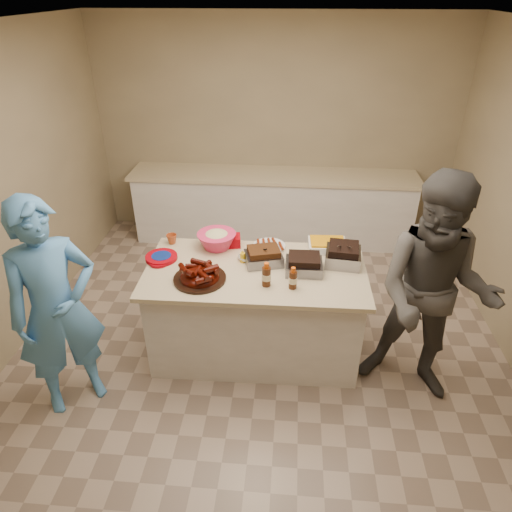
# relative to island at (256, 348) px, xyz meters

# --- Properties ---
(room) EXTENTS (4.50, 5.00, 2.70)m
(room) POSITION_rel_island_xyz_m (0.04, -0.01, 0.00)
(room) COLOR tan
(room) RESTS_ON ground
(back_counter) EXTENTS (3.60, 0.64, 0.90)m
(back_counter) POSITION_rel_island_xyz_m (0.04, 2.19, 0.45)
(back_counter) COLOR silver
(back_counter) RESTS_ON ground
(island) EXTENTS (1.87, 1.00, 0.88)m
(island) POSITION_rel_island_xyz_m (0.00, 0.00, 0.00)
(island) COLOR silver
(island) RESTS_ON ground
(rib_platter) EXTENTS (0.50, 0.50, 0.17)m
(rib_platter) POSITION_rel_island_xyz_m (-0.44, -0.19, 0.88)
(rib_platter) COLOR #440A02
(rib_platter) RESTS_ON island
(pulled_pork_tray) EXTENTS (0.36, 0.30, 0.09)m
(pulled_pork_tray) POSITION_rel_island_xyz_m (0.06, 0.10, 0.88)
(pulled_pork_tray) COLOR #47230F
(pulled_pork_tray) RESTS_ON island
(brisket_tray) EXTENTS (0.30, 0.25, 0.09)m
(brisket_tray) POSITION_rel_island_xyz_m (0.40, 0.00, 0.88)
(brisket_tray) COLOR black
(brisket_tray) RESTS_ON island
(roasting_pan) EXTENTS (0.32, 0.32, 0.12)m
(roasting_pan) POSITION_rel_island_xyz_m (0.73, 0.16, 0.88)
(roasting_pan) COLOR gray
(roasting_pan) RESTS_ON island
(coleslaw_bowl) EXTENTS (0.36, 0.36, 0.24)m
(coleslaw_bowl) POSITION_rel_island_xyz_m (-0.38, 0.34, 0.88)
(coleslaw_bowl) COLOR #D82B57
(coleslaw_bowl) RESTS_ON island
(sausage_plate) EXTENTS (0.36, 0.36, 0.05)m
(sausage_plate) POSITION_rel_island_xyz_m (0.09, 0.39, 0.88)
(sausage_plate) COLOR silver
(sausage_plate) RESTS_ON island
(mac_cheese_dish) EXTENTS (0.35, 0.26, 0.09)m
(mac_cheese_dish) POSITION_rel_island_xyz_m (0.61, 0.40, 0.88)
(mac_cheese_dish) COLOR orange
(mac_cheese_dish) RESTS_ON island
(bbq_bottle_a) EXTENTS (0.07, 0.07, 0.21)m
(bbq_bottle_a) POSITION_rel_island_xyz_m (0.10, -0.23, 0.88)
(bbq_bottle_a) COLOR #3F1D0C
(bbq_bottle_a) RESTS_ON island
(bbq_bottle_b) EXTENTS (0.06, 0.06, 0.19)m
(bbq_bottle_b) POSITION_rel_island_xyz_m (0.31, -0.25, 0.88)
(bbq_bottle_b) COLOR #3F1D0C
(bbq_bottle_b) RESTS_ON island
(mustard_bottle) EXTENTS (0.04, 0.04, 0.12)m
(mustard_bottle) POSITION_rel_island_xyz_m (-0.12, 0.11, 0.88)
(mustard_bottle) COLOR yellow
(mustard_bottle) RESTS_ON island
(sauce_bowl) EXTENTS (0.13, 0.04, 0.13)m
(sauce_bowl) POSITION_rel_island_xyz_m (-0.10, 0.14, 0.88)
(sauce_bowl) COLOR silver
(sauce_bowl) RESTS_ON island
(plate_stack_large) EXTENTS (0.28, 0.28, 0.03)m
(plate_stack_large) POSITION_rel_island_xyz_m (-0.83, 0.10, 0.88)
(plate_stack_large) COLOR #96000B
(plate_stack_large) RESTS_ON island
(plate_stack_small) EXTENTS (0.17, 0.17, 0.02)m
(plate_stack_small) POSITION_rel_island_xyz_m (-0.83, 0.02, 0.88)
(plate_stack_small) COLOR #96000B
(plate_stack_small) RESTS_ON island
(plastic_cup) EXTENTS (0.10, 0.09, 0.10)m
(plastic_cup) POSITION_rel_island_xyz_m (-0.80, 0.38, 0.88)
(plastic_cup) COLOR #9F411B
(plastic_cup) RESTS_ON island
(basket_stack) EXTENTS (0.21, 0.17, 0.10)m
(basket_stack) POSITION_rel_island_xyz_m (-0.27, 0.39, 0.88)
(basket_stack) COLOR #96000B
(basket_stack) RESTS_ON island
(guest_blue) EXTENTS (1.63, 1.79, 0.43)m
(guest_blue) POSITION_rel_island_xyz_m (-1.40, -0.69, 0.00)
(guest_blue) COLOR #5196D7
(guest_blue) RESTS_ON ground
(guest_gray) EXTENTS (1.48, 2.09, 0.72)m
(guest_gray) POSITION_rel_island_xyz_m (1.36, -0.35, 0.00)
(guest_gray) COLOR #4D4944
(guest_gray) RESTS_ON ground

